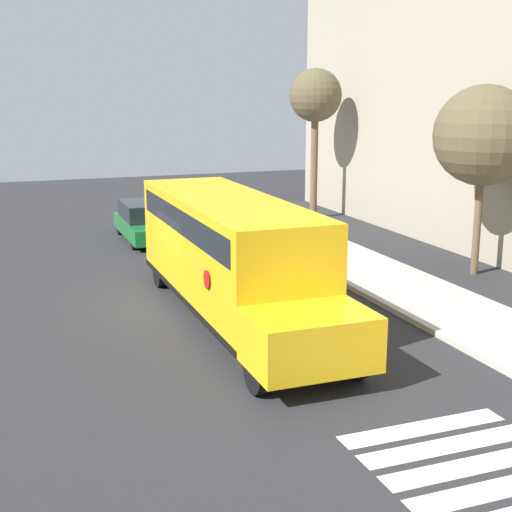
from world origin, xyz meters
TOP-DOWN VIEW (x-y plane):
  - ground_plane at (0.00, 0.00)m, footprint 60.00×60.00m
  - sidewalk_strip at (0.00, 6.50)m, footprint 44.00×3.00m
  - crosswalk_stripes at (10.66, 2.00)m, footprint 4.00×3.20m
  - school_bus at (1.61, 0.86)m, footprint 10.54×2.57m
  - parked_car at (-8.97, 0.78)m, footprint 4.66×1.73m
  - tree_near_sidewalk at (0.18, 9.72)m, footprint 3.16×3.16m
  - tree_far_sidewalk at (-11.01, 9.16)m, footprint 2.39×2.39m

SIDE VIEW (x-z plane):
  - ground_plane at x=0.00m, z-range 0.00..0.00m
  - crosswalk_stripes at x=10.66m, z-range 0.00..0.01m
  - sidewalk_strip at x=0.00m, z-range 0.00..0.15m
  - parked_car at x=-8.97m, z-range -0.01..1.47m
  - school_bus at x=1.61m, z-range 0.23..3.36m
  - tree_near_sidewalk at x=0.18m, z-range 1.43..7.49m
  - tree_far_sidewalk at x=-11.01m, z-range 2.10..8.91m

